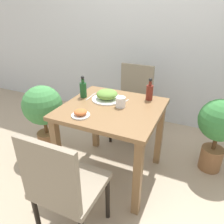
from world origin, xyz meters
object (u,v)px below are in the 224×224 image
(chair_near, at_px, (64,185))
(sauce_bottle, at_px, (150,92))
(drink_cup, at_px, (121,102))
(condiment_bottle, at_px, (83,89))
(potted_plant_left, at_px, (43,110))
(potted_plant_right, at_px, (219,126))
(chair_far, at_px, (133,99))
(side_plate, at_px, (81,113))
(food_plate, at_px, (107,95))

(chair_near, height_order, sauce_bottle, sauce_bottle)
(chair_near, xyz_separation_m, sauce_bottle, (0.24, 1.02, 0.31))
(drink_cup, relative_size, condiment_bottle, 0.43)
(potted_plant_left, bearing_deg, potted_plant_right, 14.37)
(potted_plant_left, bearing_deg, chair_far, 42.80)
(side_plate, bearing_deg, condiment_bottle, 117.80)
(drink_cup, distance_m, potted_plant_left, 0.93)
(food_plate, relative_size, potted_plant_left, 0.36)
(drink_cup, distance_m, potted_plant_right, 0.97)
(condiment_bottle, distance_m, potted_plant_right, 1.32)
(chair_far, bearing_deg, drink_cup, -79.78)
(side_plate, bearing_deg, drink_cup, 52.82)
(food_plate, xyz_separation_m, side_plate, (-0.05, -0.38, -0.02))
(chair_near, xyz_separation_m, side_plate, (-0.16, 0.48, 0.25))
(drink_cup, height_order, condiment_bottle, condiment_bottle)
(condiment_bottle, distance_m, potted_plant_left, 0.57)
(side_plate, height_order, drink_cup, drink_cup)
(potted_plant_right, bearing_deg, condiment_bottle, -162.34)
(drink_cup, relative_size, potted_plant_left, 0.11)
(chair_far, distance_m, potted_plant_left, 1.03)
(food_plate, distance_m, potted_plant_left, 0.77)
(potted_plant_left, height_order, potted_plant_right, potted_plant_left)
(sauce_bottle, distance_m, potted_plant_left, 1.14)
(drink_cup, xyz_separation_m, potted_plant_right, (0.82, 0.44, -0.28))
(food_plate, distance_m, condiment_bottle, 0.24)
(side_plate, height_order, sauce_bottle, sauce_bottle)
(sauce_bottle, relative_size, condiment_bottle, 1.00)
(chair_near, bearing_deg, potted_plant_right, -125.89)
(side_plate, height_order, condiment_bottle, condiment_bottle)
(chair_near, height_order, potted_plant_right, chair_near)
(food_plate, distance_m, potted_plant_right, 1.09)
(chair_near, distance_m, potted_plant_left, 1.13)
(chair_far, distance_m, potted_plant_right, 0.98)
(chair_far, relative_size, potted_plant_right, 1.17)
(chair_far, distance_m, food_plate, 0.68)
(chair_far, height_order, side_plate, chair_far)
(drink_cup, relative_size, sauce_bottle, 0.43)
(chair_near, distance_m, drink_cup, 0.82)
(food_plate, distance_m, drink_cup, 0.19)
(food_plate, bearing_deg, sauce_bottle, 24.72)
(chair_far, relative_size, food_plate, 3.20)
(chair_near, xyz_separation_m, chair_far, (-0.07, 1.48, 0.00))
(condiment_bottle, bearing_deg, food_plate, 8.31)
(potted_plant_right, bearing_deg, side_plate, -144.71)
(sauce_bottle, bearing_deg, chair_far, 123.89)
(condiment_bottle, bearing_deg, drink_cup, -7.95)
(chair_near, height_order, side_plate, chair_near)
(condiment_bottle, bearing_deg, potted_plant_left, -174.32)
(sauce_bottle, bearing_deg, chair_near, -103.36)
(sauce_bottle, relative_size, potted_plant_right, 0.27)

